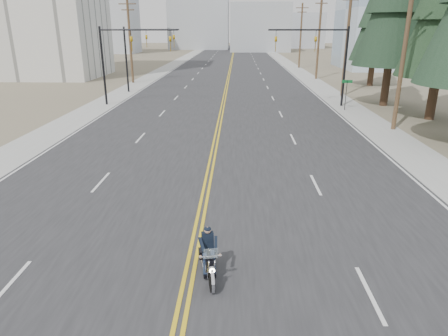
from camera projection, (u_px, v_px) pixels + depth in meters
The scene contains 21 objects.
road at pixel (230, 68), 73.22m from camera, with size 20.00×200.00×0.01m, color #303033.
sidewalk_left at pixel (168, 67), 73.58m from camera, with size 3.00×200.00×0.01m, color #A5A5A0.
sidewalk_right at pixel (293, 68), 72.86m from camera, with size 3.00×200.00×0.01m, color #A5A5A0.
traffic_mast_left at pixel (124, 50), 36.03m from camera, with size 7.10×0.26×7.00m.
traffic_mast_right at pixel (324, 51), 35.47m from camera, with size 7.10×0.26×7.00m.
traffic_mast_far at pixel (141, 47), 43.61m from camera, with size 6.10×0.26×7.00m.
street_sign at pixel (346, 90), 34.56m from camera, with size 0.90×0.06×2.62m.
utility_pole_b at pixel (406, 42), 26.52m from camera, with size 2.20×0.30×11.50m.
utility_pole_c at pixel (347, 40), 40.75m from camera, with size 2.20×0.30×11.00m.
utility_pole_d at pixel (319, 35), 54.81m from camera, with size 2.20×0.30×11.50m.
utility_pole_e at pixel (301, 35), 70.93m from camera, with size 2.20×0.30×11.00m.
utility_pole_left at pixel (130, 39), 51.06m from camera, with size 2.20×0.30×10.50m.
glass_building at pixel (416, 9), 68.90m from camera, with size 24.00×16.00×20.00m, color #9EB5CC.
haze_bldg_a at pixel (110, 13), 113.12m from camera, with size 14.00×12.00×22.00m, color #B7BCC6.
haze_bldg_b at pixel (260, 28), 122.52m from camera, with size 18.00×14.00×14.00m, color #ADB2B7.
haze_bldg_c at pixel (383, 20), 106.70m from camera, with size 16.00×12.00×18.00m, color #B7BCC6.
haze_bldg_d at pixel (199, 9), 135.31m from camera, with size 20.00×15.00×26.00m, color #ADB2B7.
haze_bldg_e at pixel (303, 31), 145.89m from camera, with size 14.00×14.00×12.00m, color #B7BCC6.
haze_bldg_f at pixel (79, 24), 128.74m from camera, with size 12.00×12.00×16.00m, color #ADB2B7.
motorcyclist at pixel (209, 254), 11.37m from camera, with size 0.81×1.89×1.48m, color black, non-canonical shape.
conifer_far at pixel (379, 10), 47.30m from camera, with size 5.78×5.78×15.47m.
Camera 1 is at (1.35, -5.20, 6.83)m, focal length 32.00 mm.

